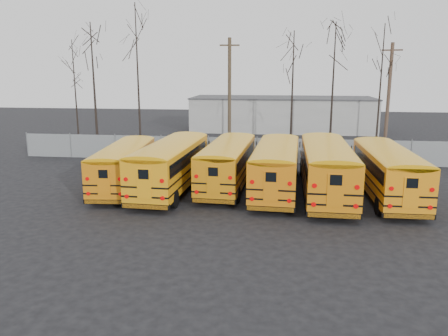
# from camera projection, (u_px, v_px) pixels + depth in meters

# --- Properties ---
(ground) EXTENTS (120.00, 120.00, 0.00)m
(ground) POSITION_uv_depth(u_px,v_px,m) (245.00, 206.00, 24.08)
(ground) COLOR black
(ground) RESTS_ON ground
(fence) EXTENTS (40.00, 0.04, 2.00)m
(fence) POSITION_uv_depth(u_px,v_px,m) (257.00, 150.00, 35.48)
(fence) COLOR gray
(fence) RESTS_ON ground
(distant_building) EXTENTS (22.00, 8.00, 4.00)m
(distant_building) POSITION_uv_depth(u_px,v_px,m) (282.00, 114.00, 54.37)
(distant_building) COLOR #B2B2AD
(distant_building) RESTS_ON ground
(bus_a) EXTENTS (3.29, 10.28, 2.83)m
(bus_a) POSITION_uv_depth(u_px,v_px,m) (125.00, 162.00, 27.55)
(bus_a) COLOR black
(bus_a) RESTS_ON ground
(bus_b) EXTENTS (3.10, 11.33, 3.14)m
(bus_b) POSITION_uv_depth(u_px,v_px,m) (172.00, 161.00, 26.96)
(bus_b) COLOR black
(bus_b) RESTS_ON ground
(bus_c) EXTENTS (2.98, 10.80, 2.99)m
(bus_c) POSITION_uv_depth(u_px,v_px,m) (228.00, 160.00, 27.74)
(bus_c) COLOR black
(bus_c) RESTS_ON ground
(bus_d) EXTENTS (3.02, 11.06, 3.07)m
(bus_d) POSITION_uv_depth(u_px,v_px,m) (276.00, 164.00, 26.50)
(bus_d) COLOR black
(bus_d) RESTS_ON ground
(bus_e) EXTENTS (2.80, 11.60, 3.24)m
(bus_e) POSITION_uv_depth(u_px,v_px,m) (326.00, 165.00, 25.70)
(bus_e) COLOR black
(bus_e) RESTS_ON ground
(bus_f) EXTENTS (2.59, 10.85, 3.03)m
(bus_f) POSITION_uv_depth(u_px,v_px,m) (387.00, 168.00, 25.38)
(bus_f) COLOR black
(bus_f) RESTS_ON ground
(utility_pole_left) EXTENTS (1.83, 0.33, 10.26)m
(utility_pole_left) POSITION_uv_depth(u_px,v_px,m) (229.00, 93.00, 40.73)
(utility_pole_left) COLOR #443727
(utility_pole_left) RESTS_ON ground
(utility_pole_right) EXTENTS (1.71, 0.51, 9.68)m
(utility_pole_right) POSITION_uv_depth(u_px,v_px,m) (388.00, 98.00, 38.35)
(utility_pole_right) COLOR #503B2D
(utility_pole_right) RESTS_ON ground
(tree_0) EXTENTS (0.26, 0.26, 10.14)m
(tree_0) POSITION_uv_depth(u_px,v_px,m) (76.00, 95.00, 41.43)
(tree_0) COLOR black
(tree_0) RESTS_ON ground
(tree_1) EXTENTS (0.26, 0.26, 11.55)m
(tree_1) POSITION_uv_depth(u_px,v_px,m) (94.00, 88.00, 39.89)
(tree_1) COLOR black
(tree_1) RESTS_ON ground
(tree_2) EXTENTS (0.26, 0.26, 12.83)m
(tree_2) POSITION_uv_depth(u_px,v_px,m) (138.00, 81.00, 37.35)
(tree_2) COLOR black
(tree_2) RESTS_ON ground
(tree_3) EXTENTS (0.26, 0.26, 10.80)m
(tree_3) POSITION_uv_depth(u_px,v_px,m) (292.00, 92.00, 39.71)
(tree_3) COLOR black
(tree_3) RESTS_ON ground
(tree_4) EXTENTS (0.26, 0.26, 11.49)m
(tree_4) POSITION_uv_depth(u_px,v_px,m) (333.00, 88.00, 39.19)
(tree_4) COLOR black
(tree_4) RESTS_ON ground
(tree_5) EXTENTS (0.26, 0.26, 10.92)m
(tree_5) POSITION_uv_depth(u_px,v_px,m) (380.00, 94.00, 35.00)
(tree_5) COLOR black
(tree_5) RESTS_ON ground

